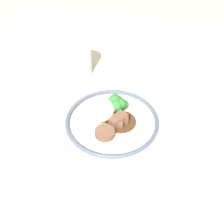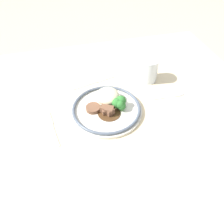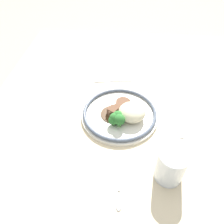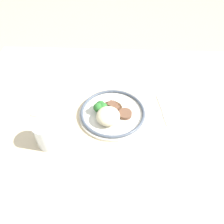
{
  "view_description": "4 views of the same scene",
  "coord_description": "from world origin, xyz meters",
  "px_view_note": "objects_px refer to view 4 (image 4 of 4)",
  "views": [
    {
      "loc": [
        -0.61,
        -0.13,
        0.7
      ],
      "look_at": [
        0.03,
        -0.01,
        0.07
      ],
      "focal_mm": 50.0,
      "sensor_mm": 36.0,
      "label": 1
    },
    {
      "loc": [
        -0.12,
        -0.62,
        0.66
      ],
      "look_at": [
        0.03,
        -0.05,
        0.06
      ],
      "focal_mm": 35.0,
      "sensor_mm": 36.0,
      "label": 2
    },
    {
      "loc": [
        0.58,
        0.0,
        0.62
      ],
      "look_at": [
        0.03,
        -0.04,
        0.08
      ],
      "focal_mm": 35.0,
      "sensor_mm": 36.0,
      "label": 3
    },
    {
      "loc": [
        -0.01,
        0.61,
        0.72
      ],
      "look_at": [
        0.01,
        0.0,
        0.07
      ],
      "focal_mm": 35.0,
      "sensor_mm": 36.0,
      "label": 4
    }
  ],
  "objects_px": {
    "plate": "(111,113)",
    "knife": "(112,154)",
    "spoon": "(41,115)",
    "juice_glass": "(47,136)",
    "fork": "(164,113)"
  },
  "relations": [
    {
      "from": "plate",
      "to": "spoon",
      "type": "bearing_deg",
      "value": 1.37
    },
    {
      "from": "fork",
      "to": "spoon",
      "type": "relative_size",
      "value": 1.23
    },
    {
      "from": "knife",
      "to": "spoon",
      "type": "height_order",
      "value": "spoon"
    },
    {
      "from": "fork",
      "to": "plate",
      "type": "bearing_deg",
      "value": -93.47
    },
    {
      "from": "plate",
      "to": "knife",
      "type": "bearing_deg",
      "value": 93.92
    },
    {
      "from": "juice_glass",
      "to": "fork",
      "type": "relative_size",
      "value": 0.59
    },
    {
      "from": "fork",
      "to": "knife",
      "type": "relative_size",
      "value": 0.85
    },
    {
      "from": "juice_glass",
      "to": "fork",
      "type": "height_order",
      "value": "juice_glass"
    },
    {
      "from": "fork",
      "to": "knife",
      "type": "distance_m",
      "value": 0.3
    },
    {
      "from": "plate",
      "to": "juice_glass",
      "type": "xyz_separation_m",
      "value": [
        0.23,
        0.15,
        0.03
      ]
    },
    {
      "from": "fork",
      "to": "spoon",
      "type": "xyz_separation_m",
      "value": [
        0.52,
        0.03,
        0.0
      ]
    },
    {
      "from": "plate",
      "to": "juice_glass",
      "type": "bearing_deg",
      "value": 33.08
    },
    {
      "from": "juice_glass",
      "to": "fork",
      "type": "bearing_deg",
      "value": -159.08
    },
    {
      "from": "fork",
      "to": "knife",
      "type": "height_order",
      "value": "same"
    },
    {
      "from": "knife",
      "to": "fork",
      "type": "bearing_deg",
      "value": -148.72
    }
  ]
}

